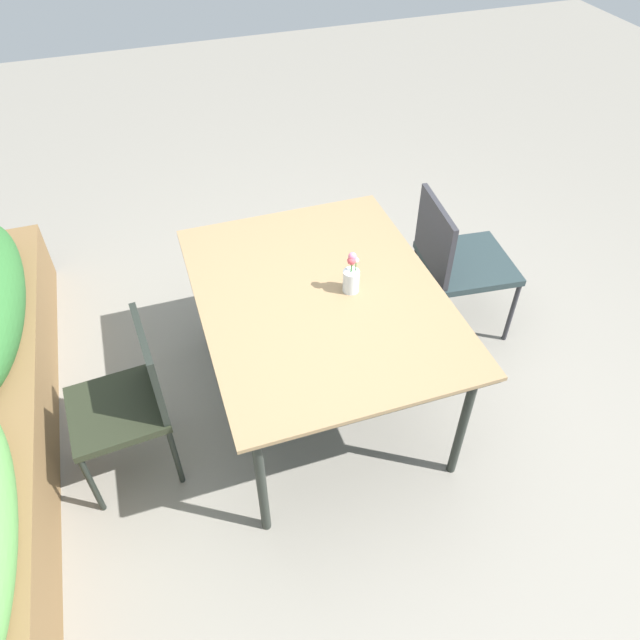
% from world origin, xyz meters
% --- Properties ---
extents(ground_plane, '(12.00, 12.00, 0.00)m').
position_xyz_m(ground_plane, '(0.00, 0.00, 0.00)').
color(ground_plane, gray).
extents(dining_table, '(1.48, 1.14, 0.77)m').
position_xyz_m(dining_table, '(0.03, 0.06, 0.72)').
color(dining_table, '#8C704C').
rests_on(dining_table, ground).
extents(chair_near_right, '(0.55, 0.55, 0.88)m').
position_xyz_m(chair_near_right, '(0.37, -0.88, 0.51)').
color(chair_near_right, '#263437').
rests_on(chair_near_right, ground).
extents(chair_far_side, '(0.46, 0.46, 0.86)m').
position_xyz_m(chair_far_side, '(-0.07, 1.02, 0.50)').
color(chair_far_side, black).
rests_on(chair_far_side, ground).
extents(flower_vase, '(0.08, 0.08, 0.22)m').
position_xyz_m(flower_vase, '(0.01, -0.09, 0.85)').
color(flower_vase, silver).
rests_on(flower_vase, dining_table).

